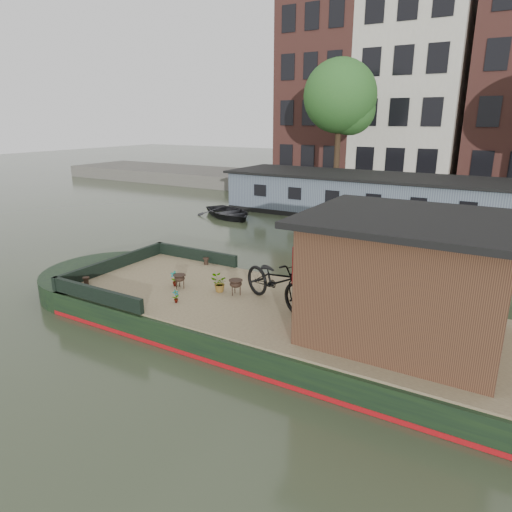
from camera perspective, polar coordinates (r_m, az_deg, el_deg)
The scene contains 20 objects.
ground at distance 10.63m, azimuth 5.73°, elevation -10.16°, with size 120.00×120.00×0.00m, color #2A311F.
houseboat_hull at distance 11.07m, azimuth -0.54°, elevation -7.36°, with size 14.01×4.02×0.60m.
houseboat_deck at distance 10.36m, azimuth 5.83°, elevation -7.08°, with size 11.80×3.80×0.05m, color #837751.
bow_bulwark at distance 13.06m, azimuth -14.75°, elevation -1.50°, with size 3.00×4.00×0.35m.
cabin at distance 9.29m, azimuth 18.41°, elevation -2.46°, with size 4.00×3.50×2.42m.
bicycle at distance 10.50m, azimuth 2.54°, elevation -3.11°, with size 0.77×2.21×1.16m, color black.
potted_plant_a at distance 11.94m, azimuth -10.15°, elevation -2.81°, with size 0.21×0.14×0.40m, color #98632B.
potted_plant_b at distance 11.25m, azimuth 7.42°, elevation -4.11°, with size 0.18×0.14×0.33m, color brown.
potted_plant_c at distance 11.41m, azimuth -4.68°, elevation -3.43°, with size 0.39×0.34×0.44m, color #9C392D.
potted_plant_d at distance 11.66m, azimuth 10.28°, elevation -3.05°, with size 0.28×0.28×0.50m, color #996029.
potted_plant_e at distance 10.89m, azimuth -9.99°, elevation -4.99°, with size 0.16×0.11×0.31m, color brown.
brazier_front at distance 11.20m, azimuth -2.54°, elevation -3.93°, with size 0.36×0.36×0.39m, color black, non-canonical shape.
brazier_rear at distance 11.77m, azimuth -9.52°, elevation -3.16°, with size 0.34×0.34×0.36m, color black, non-canonical shape.
bollard_port at distance 13.58m, azimuth -6.26°, elevation -0.65°, with size 0.18×0.18×0.20m, color black.
bollard_stbd at distance 12.68m, azimuth -20.46°, elevation -2.94°, with size 0.18×0.18×0.20m, color black.
dinghy at distance 23.20m, azimuth -3.45°, elevation 5.76°, with size 2.51×3.52×0.73m, color black.
far_houseboat at distance 23.30m, azimuth 20.57°, elevation 6.28°, with size 20.40×4.40×2.11m.
quay at distance 29.73m, azimuth 22.80°, elevation 7.10°, with size 60.00×6.00×0.90m, color #47443F.
townhouse_row at distance 36.47m, azimuth 26.17°, elevation 20.09°, with size 27.25×8.00×16.50m.
tree_left at distance 29.57m, azimuth 10.75°, elevation 18.66°, with size 4.40×4.40×7.40m.
Camera 1 is at (3.87, -8.65, 4.81)m, focal length 32.00 mm.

